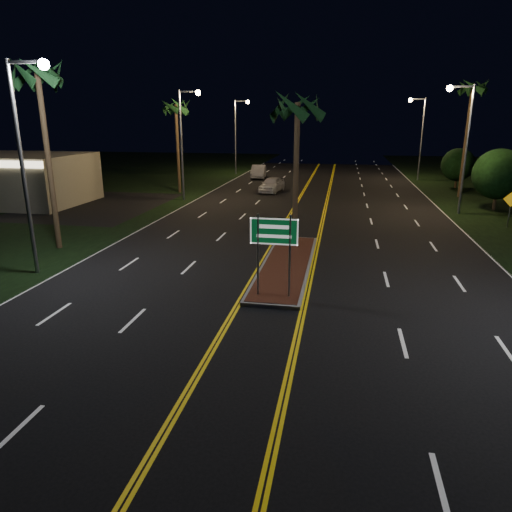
% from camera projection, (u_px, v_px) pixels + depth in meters
% --- Properties ---
extents(ground, '(120.00, 120.00, 0.00)m').
position_uv_depth(ground, '(261.00, 331.00, 14.99)').
color(ground, black).
rests_on(ground, ground).
extents(median_island, '(2.25, 10.25, 0.17)m').
position_uv_depth(median_island, '(286.00, 265.00, 21.56)').
color(median_island, gray).
rests_on(median_island, ground).
extents(highway_sign, '(1.80, 0.08, 3.20)m').
position_uv_depth(highway_sign, '(274.00, 239.00, 16.93)').
color(highway_sign, gray).
rests_on(highway_sign, ground).
extents(streetlight_left_near, '(1.91, 0.44, 9.00)m').
position_uv_depth(streetlight_left_near, '(27.00, 145.00, 19.00)').
color(streetlight_left_near, gray).
rests_on(streetlight_left_near, ground).
extents(streetlight_left_mid, '(1.91, 0.44, 9.00)m').
position_uv_depth(streetlight_left_mid, '(185.00, 132.00, 37.83)').
color(streetlight_left_mid, gray).
rests_on(streetlight_left_mid, ground).
extents(streetlight_left_far, '(1.91, 0.44, 9.00)m').
position_uv_depth(streetlight_left_far, '(238.00, 128.00, 56.67)').
color(streetlight_left_far, gray).
rests_on(streetlight_left_far, ground).
extents(streetlight_right_mid, '(1.91, 0.44, 9.00)m').
position_uv_depth(streetlight_right_mid, '(463.00, 135.00, 32.22)').
color(streetlight_right_mid, gray).
rests_on(streetlight_right_mid, ground).
extents(streetlight_right_far, '(1.91, 0.44, 9.00)m').
position_uv_depth(streetlight_right_far, '(419.00, 129.00, 51.05)').
color(streetlight_right_far, gray).
rests_on(streetlight_right_far, ground).
extents(palm_median, '(2.40, 2.40, 8.30)m').
position_uv_depth(palm_median, '(298.00, 107.00, 22.79)').
color(palm_median, '#382819').
rests_on(palm_median, ground).
extents(palm_left_near, '(2.40, 2.40, 9.80)m').
position_uv_depth(palm_left_near, '(38.00, 77.00, 22.23)').
color(palm_left_near, '#382819').
rests_on(palm_left_near, ground).
extents(palm_left_far, '(2.40, 2.40, 8.80)m').
position_uv_depth(palm_left_far, '(176.00, 107.00, 41.38)').
color(palm_left_far, '#382819').
rests_on(palm_left_far, ground).
extents(palm_right_far, '(2.40, 2.40, 10.30)m').
position_uv_depth(palm_right_far, '(472.00, 89.00, 38.37)').
color(palm_right_far, '#382819').
rests_on(palm_right_far, ground).
extents(shrub_mid, '(3.78, 3.78, 4.62)m').
position_uv_depth(shrub_mid, '(499.00, 174.00, 34.35)').
color(shrub_mid, '#382819').
rests_on(shrub_mid, ground).
extents(shrub_far, '(3.24, 3.24, 3.96)m').
position_uv_depth(shrub_far, '(458.00, 165.00, 45.80)').
color(shrub_far, '#382819').
rests_on(shrub_far, ground).
extents(car_near, '(2.92, 5.27, 1.66)m').
position_uv_depth(car_near, '(272.00, 183.00, 43.59)').
color(car_near, silver).
rests_on(car_near, ground).
extents(car_far, '(2.77, 5.44, 1.75)m').
position_uv_depth(car_far, '(258.00, 171.00, 54.10)').
color(car_far, silver).
rests_on(car_far, ground).
extents(warning_sign, '(0.98, 0.09, 2.34)m').
position_uv_depth(warning_sign, '(511.00, 204.00, 28.89)').
color(warning_sign, gray).
rests_on(warning_sign, ground).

